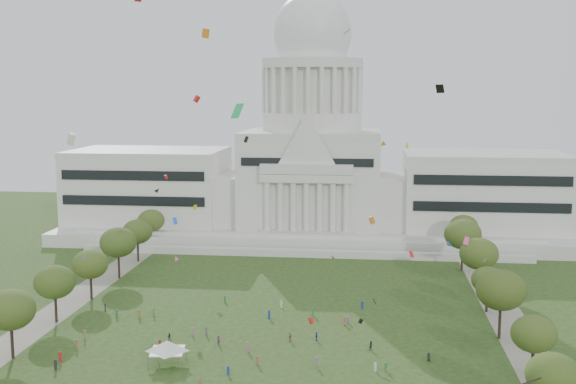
% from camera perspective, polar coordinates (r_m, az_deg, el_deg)
% --- Properties ---
extents(ground, '(400.00, 400.00, 0.00)m').
position_cam_1_polar(ground, '(130.50, -2.30, -13.31)').
color(ground, '#294219').
rests_on(ground, ground).
extents(capitol, '(160.00, 64.50, 91.30)m').
position_cam_1_polar(capitol, '(235.76, 1.89, 1.92)').
color(capitol, silver).
rests_on(capitol, ground).
extents(path_left, '(8.00, 160.00, 0.04)m').
position_cam_1_polar(path_left, '(171.01, -16.98, -8.43)').
color(path_left, gray).
rests_on(path_left, ground).
extents(path_right, '(8.00, 160.00, 0.04)m').
position_cam_1_polar(path_right, '(160.09, 16.94, -9.56)').
color(path_right, gray).
rests_on(path_right, ground).
extents(row_tree_r_0, '(7.67, 7.67, 10.91)m').
position_cam_1_polar(row_tree_r_0, '(111.18, 20.19, -13.43)').
color(row_tree_r_0, black).
rests_on(row_tree_r_0, ground).
extents(row_tree_l_1, '(8.86, 8.86, 12.59)m').
position_cam_1_polar(row_tree_l_1, '(138.42, -21.09, -8.68)').
color(row_tree_l_1, black).
rests_on(row_tree_l_1, ground).
extents(row_tree_r_1, '(7.58, 7.58, 10.78)m').
position_cam_1_polar(row_tree_r_1, '(127.83, 18.86, -10.57)').
color(row_tree_r_1, black).
rests_on(row_tree_r_1, ground).
extents(row_tree_l_2, '(8.42, 8.42, 11.97)m').
position_cam_1_polar(row_tree_l_2, '(156.44, -17.96, -6.79)').
color(row_tree_l_2, black).
rests_on(row_tree_l_2, ground).
extents(row_tree_r_2, '(9.55, 9.55, 13.58)m').
position_cam_1_polar(row_tree_r_2, '(144.85, 16.48, -7.44)').
color(row_tree_r_2, black).
rests_on(row_tree_r_2, ground).
extents(row_tree_l_3, '(8.12, 8.12, 11.55)m').
position_cam_1_polar(row_tree_l_3, '(170.93, -15.36, -5.53)').
color(row_tree_l_3, black).
rests_on(row_tree_l_3, ground).
extents(row_tree_r_3, '(7.01, 7.01, 9.98)m').
position_cam_1_polar(row_tree_r_3, '(161.79, 15.49, -6.72)').
color(row_tree_r_3, black).
rests_on(row_tree_r_3, ground).
extents(row_tree_l_4, '(9.29, 9.29, 13.21)m').
position_cam_1_polar(row_tree_l_4, '(187.52, -13.27, -3.89)').
color(row_tree_l_4, black).
rests_on(row_tree_l_4, ground).
extents(row_tree_r_4, '(9.19, 9.19, 13.06)m').
position_cam_1_polar(row_tree_r_4, '(176.27, 14.86, -4.74)').
color(row_tree_r_4, black).
rests_on(row_tree_r_4, ground).
extents(row_tree_l_5, '(8.33, 8.33, 11.85)m').
position_cam_1_polar(row_tree_l_5, '(205.28, -11.82, -3.09)').
color(row_tree_l_5, black).
rests_on(row_tree_l_5, ground).
extents(row_tree_r_5, '(9.82, 9.82, 13.96)m').
position_cam_1_polar(row_tree_r_5, '(195.49, 13.65, -3.26)').
color(row_tree_r_5, black).
rests_on(row_tree_r_5, ground).
extents(row_tree_l_6, '(8.19, 8.19, 11.64)m').
position_cam_1_polar(row_tree_l_6, '(222.76, -10.76, -2.23)').
color(row_tree_l_6, black).
rests_on(row_tree_l_6, ground).
extents(row_tree_r_6, '(8.42, 8.42, 11.97)m').
position_cam_1_polar(row_tree_r_6, '(213.55, 13.71, -2.70)').
color(row_tree_r_6, black).
rests_on(row_tree_r_6, ground).
extents(event_tent, '(8.92, 8.92, 4.41)m').
position_cam_1_polar(event_tent, '(130.13, -9.52, -11.88)').
color(event_tent, '#4C4C4C').
rests_on(event_tent, ground).
extents(person_0, '(0.90, 0.82, 1.55)m').
position_cam_1_polar(person_0, '(133.18, 11.06, -12.65)').
color(person_0, '#26262B').
rests_on(person_0, ground).
extents(person_2, '(1.04, 0.94, 1.81)m').
position_cam_1_polar(person_2, '(136.48, 6.59, -11.97)').
color(person_2, '#26262B').
rests_on(person_2, ground).
extents(person_3, '(0.74, 1.28, 1.91)m').
position_cam_1_polar(person_3, '(127.97, 2.25, -13.29)').
color(person_3, '#994C8C').
rests_on(person_3, ground).
extents(person_4, '(0.96, 1.23, 1.85)m').
position_cam_1_polar(person_4, '(139.93, 0.17, -11.40)').
color(person_4, olive).
rests_on(person_4, ground).
extents(person_5, '(1.18, 1.77, 1.77)m').
position_cam_1_polar(person_5, '(139.07, -5.50, -11.58)').
color(person_5, '#994C8C').
rests_on(person_5, ground).
extents(person_7, '(0.71, 0.70, 1.58)m').
position_cam_1_polar(person_7, '(121.18, -6.97, -14.70)').
color(person_7, olive).
rests_on(person_7, ground).
extents(person_8, '(0.78, 0.55, 1.48)m').
position_cam_1_polar(person_8, '(142.59, -9.37, -11.21)').
color(person_8, '#26262B').
rests_on(person_8, ground).
extents(person_9, '(1.02, 1.19, 1.65)m').
position_cam_1_polar(person_9, '(127.42, 7.74, -13.53)').
color(person_9, '#33723F').
rests_on(person_9, ground).
extents(person_10, '(0.78, 1.12, 1.74)m').
position_cam_1_polar(person_10, '(140.58, 2.26, -11.33)').
color(person_10, navy).
rests_on(person_10, ground).
extents(distant_crowd, '(58.34, 42.62, 1.95)m').
position_cam_1_polar(distant_crowd, '(145.76, -6.78, -10.67)').
color(distant_crowd, '#B21E1E').
rests_on(distant_crowd, ground).
extents(kite_swarm, '(86.65, 101.16, 63.83)m').
position_cam_1_polar(kite_swarm, '(133.50, -0.91, -1.06)').
color(kite_swarm, yellow).
rests_on(kite_swarm, ground).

